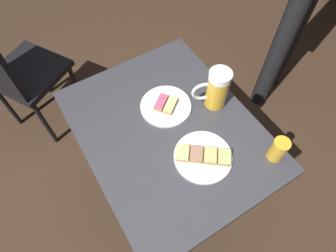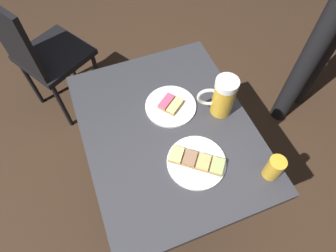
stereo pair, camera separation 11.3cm
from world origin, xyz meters
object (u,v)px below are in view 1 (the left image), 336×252
object	(u,v)px
beer_glass_small	(278,149)
cafe_chair	(15,72)
beer_mug	(216,89)
plate_far	(166,106)
plate_near	(203,156)

from	to	relation	value
beer_glass_small	cafe_chair	size ratio (longest dim) A/B	0.12
beer_mug	beer_glass_small	xyz separation A→B (m)	(-0.32, -0.04, -0.04)
plate_far	cafe_chair	world-z (taller)	cafe_chair
beer_mug	beer_glass_small	world-z (taller)	beer_mug
plate_far	beer_glass_small	world-z (taller)	beer_glass_small
cafe_chair	beer_glass_small	bearing A→B (deg)	1.00
beer_glass_small	beer_mug	bearing A→B (deg)	7.89
plate_far	plate_near	bearing A→B (deg)	178.97
plate_near	beer_mug	size ratio (longest dim) A/B	1.22
plate_far	cafe_chair	bearing A→B (deg)	33.03
plate_near	plate_far	world-z (taller)	same
plate_near	cafe_chair	distance (m)	1.19
plate_near	beer_glass_small	xyz separation A→B (m)	(-0.14, -0.23, 0.04)
cafe_chair	beer_mug	bearing A→B (deg)	7.76
beer_mug	cafe_chair	size ratio (longest dim) A/B	0.20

